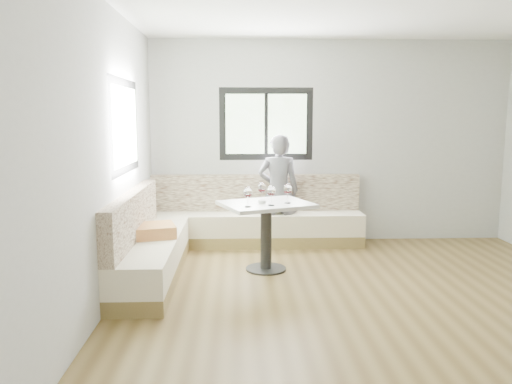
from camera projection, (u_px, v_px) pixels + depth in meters
room at (370, 154)px, 4.59m from camera, size 5.01×5.01×2.81m
banquette at (214, 231)px, 6.23m from camera, size 2.90×2.80×0.95m
table at (266, 220)px, 5.68m from camera, size 1.17×1.05×0.79m
person at (278, 191)px, 6.75m from camera, size 0.57×0.38×1.52m
olive_ramekin at (262, 201)px, 5.62m from camera, size 0.09×0.09×0.04m
wine_glass_a at (248, 193)px, 5.35m from camera, size 0.10×0.10×0.22m
wine_glass_b at (271, 192)px, 5.44m from camera, size 0.10×0.10×0.22m
wine_glass_c at (288, 190)px, 5.59m from camera, size 0.10×0.10×0.22m
wine_glass_d at (262, 188)px, 5.71m from camera, size 0.10×0.10×0.22m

